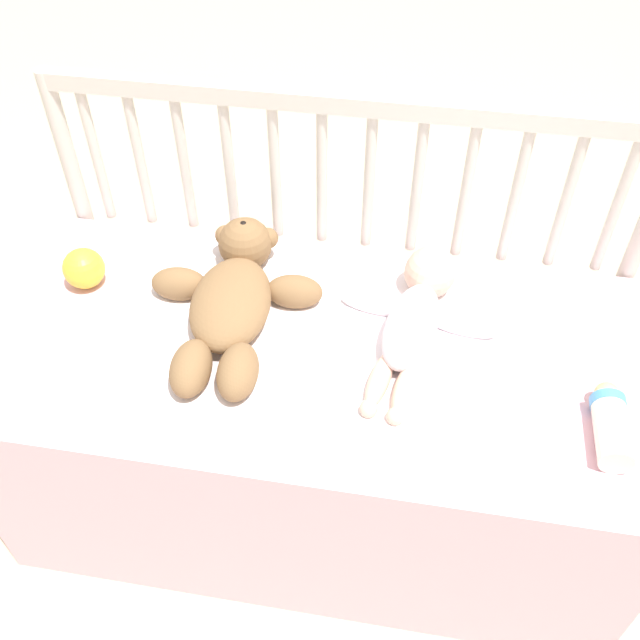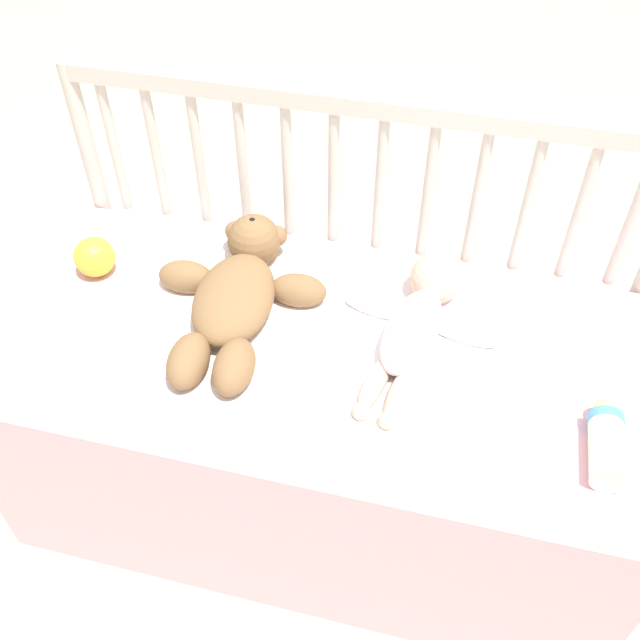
% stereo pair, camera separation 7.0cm
% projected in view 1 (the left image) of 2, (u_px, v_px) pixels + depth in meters
% --- Properties ---
extents(ground_plane, '(12.00, 12.00, 0.00)m').
position_uv_depth(ground_plane, '(319.00, 488.00, 1.71)').
color(ground_plane, '#C6B293').
extents(crib_mattress, '(1.25, 0.60, 0.50)m').
position_uv_depth(crib_mattress, '(319.00, 426.00, 1.53)').
color(crib_mattress, '#EDB7C6').
rests_on(crib_mattress, ground_plane).
extents(crib_rail, '(1.25, 0.04, 0.85)m').
position_uv_depth(crib_rail, '(345.00, 201.00, 1.50)').
color(crib_rail, beige).
rests_on(crib_rail, ground_plane).
extents(blanket, '(0.88, 0.51, 0.01)m').
position_uv_depth(blanket, '(322.00, 337.00, 1.36)').
color(blanket, white).
rests_on(blanket, crib_mattress).
extents(teddy_bear, '(0.35, 0.45, 0.11)m').
position_uv_depth(teddy_bear, '(232.00, 298.00, 1.38)').
color(teddy_bear, olive).
rests_on(teddy_bear, crib_mattress).
extents(baby, '(0.31, 0.41, 0.10)m').
position_uv_depth(baby, '(415.00, 315.00, 1.35)').
color(baby, white).
rests_on(baby, crib_mattress).
extents(toy_ball, '(0.08, 0.08, 0.08)m').
position_uv_depth(toy_ball, '(84.00, 268.00, 1.44)').
color(toy_ball, yellow).
rests_on(toy_ball, crib_mattress).
extents(baby_bottle, '(0.06, 0.17, 0.06)m').
position_uv_depth(baby_bottle, '(611.00, 423.00, 1.19)').
color(baby_bottle, '#F4E5CC').
rests_on(baby_bottle, crib_mattress).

